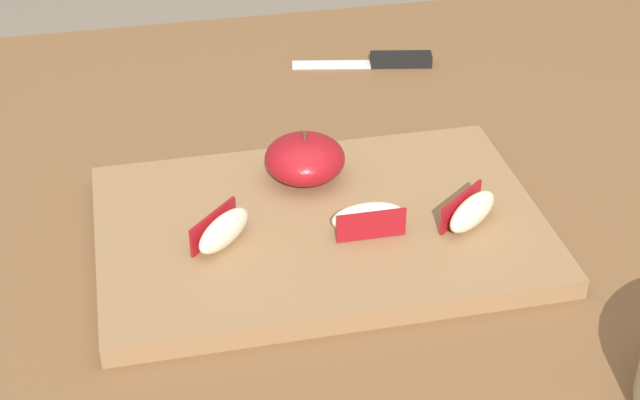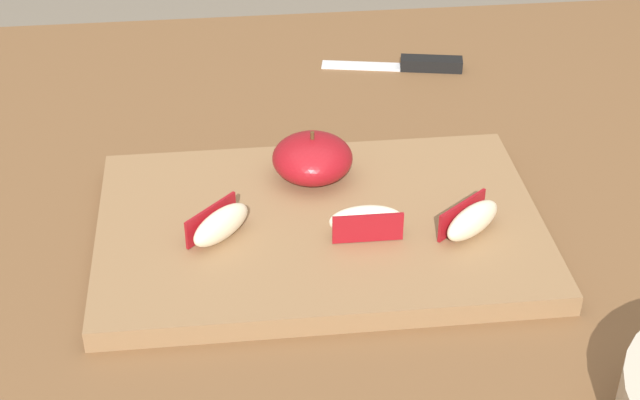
{
  "view_description": "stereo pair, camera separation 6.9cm",
  "coord_description": "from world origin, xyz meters",
  "px_view_note": "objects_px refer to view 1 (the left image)",
  "views": [
    {
      "loc": [
        -0.11,
        -0.68,
        1.26
      ],
      "look_at": [
        0.03,
        -0.01,
        0.8
      ],
      "focal_mm": 54.7,
      "sensor_mm": 36.0,
      "label": 1
    },
    {
      "loc": [
        -0.04,
        -0.69,
        1.26
      ],
      "look_at": [
        0.03,
        -0.01,
        0.8
      ],
      "focal_mm": 54.7,
      "sensor_mm": 36.0,
      "label": 2
    }
  ],
  "objects_px": {
    "paring_knife": "(389,60)",
    "apple_half_skin_up": "(305,159)",
    "apple_wedge_front": "(223,230)",
    "apple_wedge_near_knife": "(368,218)",
    "cutting_board": "(320,228)",
    "apple_wedge_back": "(471,211)"
  },
  "relations": [
    {
      "from": "apple_half_skin_up",
      "to": "apple_wedge_front",
      "type": "distance_m",
      "value": 0.12
    },
    {
      "from": "apple_half_skin_up",
      "to": "apple_wedge_near_knife",
      "type": "relative_size",
      "value": 1.17
    },
    {
      "from": "apple_half_skin_up",
      "to": "apple_wedge_near_knife",
      "type": "height_order",
      "value": "apple_half_skin_up"
    },
    {
      "from": "apple_wedge_back",
      "to": "paring_knife",
      "type": "height_order",
      "value": "apple_wedge_back"
    },
    {
      "from": "apple_wedge_back",
      "to": "paring_knife",
      "type": "distance_m",
      "value": 0.35
    },
    {
      "from": "apple_wedge_front",
      "to": "paring_knife",
      "type": "distance_m",
      "value": 0.4
    },
    {
      "from": "apple_wedge_near_knife",
      "to": "paring_knife",
      "type": "relative_size",
      "value": 0.39
    },
    {
      "from": "cutting_board",
      "to": "apple_wedge_back",
      "type": "xyz_separation_m",
      "value": [
        0.12,
        -0.03,
        0.02
      ]
    },
    {
      "from": "apple_half_skin_up",
      "to": "apple_wedge_back",
      "type": "relative_size",
      "value": 1.19
    },
    {
      "from": "apple_wedge_back",
      "to": "apple_wedge_front",
      "type": "bearing_deg",
      "value": 175.34
    },
    {
      "from": "cutting_board",
      "to": "apple_half_skin_up",
      "type": "bearing_deg",
      "value": 89.38
    },
    {
      "from": "apple_wedge_back",
      "to": "apple_wedge_front",
      "type": "distance_m",
      "value": 0.21
    },
    {
      "from": "apple_wedge_back",
      "to": "apple_wedge_near_knife",
      "type": "xyz_separation_m",
      "value": [
        -0.09,
        0.01,
        0.0
      ]
    },
    {
      "from": "paring_knife",
      "to": "apple_half_skin_up",
      "type": "bearing_deg",
      "value": -121.27
    },
    {
      "from": "paring_knife",
      "to": "cutting_board",
      "type": "bearing_deg",
      "value": -115.5
    },
    {
      "from": "apple_wedge_front",
      "to": "apple_wedge_near_knife",
      "type": "xyz_separation_m",
      "value": [
        0.12,
        -0.01,
        0.0
      ]
    },
    {
      "from": "apple_wedge_front",
      "to": "paring_knife",
      "type": "height_order",
      "value": "apple_wedge_front"
    },
    {
      "from": "cutting_board",
      "to": "apple_wedge_front",
      "type": "bearing_deg",
      "value": -168.6
    },
    {
      "from": "cutting_board",
      "to": "apple_wedge_near_knife",
      "type": "height_order",
      "value": "apple_wedge_near_knife"
    },
    {
      "from": "cutting_board",
      "to": "apple_wedge_front",
      "type": "distance_m",
      "value": 0.09
    },
    {
      "from": "apple_wedge_near_knife",
      "to": "apple_half_skin_up",
      "type": "bearing_deg",
      "value": 110.33
    },
    {
      "from": "apple_wedge_back",
      "to": "apple_wedge_front",
      "type": "height_order",
      "value": "same"
    }
  ]
}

